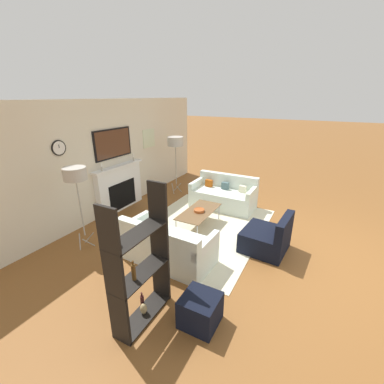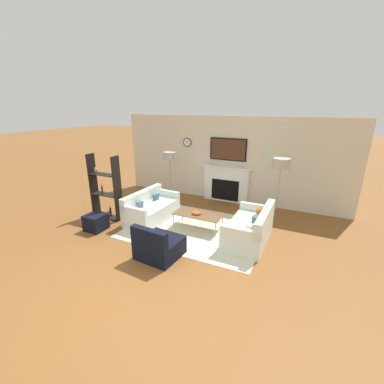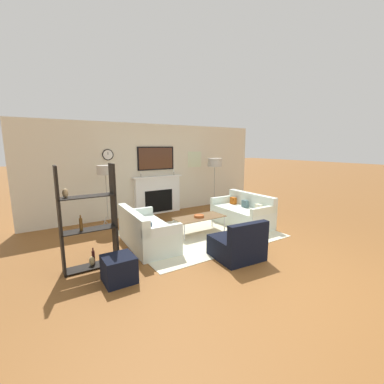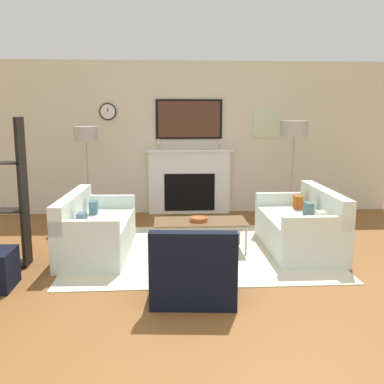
{
  "view_description": "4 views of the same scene",
  "coord_description": "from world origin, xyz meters",
  "views": [
    {
      "loc": [
        -4.56,
        0.41,
        2.76
      ],
      "look_at": [
        0.02,
        2.83,
        0.81
      ],
      "focal_mm": 24.0,
      "sensor_mm": 36.0,
      "label": 1
    },
    {
      "loc": [
        2.44,
        -2.75,
        2.97
      ],
      "look_at": [
        -0.3,
        2.97,
        0.84
      ],
      "focal_mm": 24.0,
      "sensor_mm": 36.0,
      "label": 2
    },
    {
      "loc": [
        -3.32,
        -2.18,
        2.06
      ],
      "look_at": [
        -0.06,
        2.86,
        0.98
      ],
      "focal_mm": 24.0,
      "sensor_mm": 36.0,
      "label": 3
    },
    {
      "loc": [
        -0.46,
        -3.09,
        1.84
      ],
      "look_at": [
        -0.09,
        2.76,
        0.77
      ],
      "focal_mm": 42.0,
      "sensor_mm": 36.0,
      "label": 4
    }
  ],
  "objects": [
    {
      "name": "coffee_table",
      "position": [
        0.02,
        2.66,
        0.38
      ],
      "size": [
        1.22,
        0.57,
        0.4
      ],
      "color": "brown",
      "rests_on": "ground_plane"
    },
    {
      "name": "armchair",
      "position": [
        -0.18,
        1.13,
        0.25
      ],
      "size": [
        0.88,
        0.86,
        0.75
      ],
      "color": "black",
      "rests_on": "ground_plane"
    },
    {
      "name": "ground_plane",
      "position": [
        0.0,
        0.0,
        0.0
      ],
      "size": [
        60.0,
        60.0,
        0.0
      ],
      "primitive_type": "plane",
      "color": "brown"
    },
    {
      "name": "couch_right",
      "position": [
        1.36,
        2.6,
        0.3
      ],
      "size": [
        0.85,
        1.62,
        0.81
      ],
      "color": "white",
      "rests_on": "ground_plane"
    },
    {
      "name": "decorative_bowl",
      "position": [
        -0.01,
        2.64,
        0.43
      ],
      "size": [
        0.24,
        0.24,
        0.06
      ],
      "color": "#B45524",
      "rests_on": "coffee_table"
    },
    {
      "name": "floor_lamp_right",
      "position": [
        1.7,
        4.26,
        1.53
      ],
      "size": [
        0.45,
        0.45,
        1.68
      ],
      "color": "#9E998E",
      "rests_on": "ground_plane"
    },
    {
      "name": "fireplace_wall",
      "position": [
        0.0,
        4.99,
        1.23
      ],
      "size": [
        7.39,
        0.28,
        2.7
      ],
      "color": "beige",
      "rests_on": "ground_plane"
    },
    {
      "name": "floor_lamp_left",
      "position": [
        -1.7,
        4.26,
        1.45
      ],
      "size": [
        0.4,
        0.4,
        1.6
      ],
      "color": "#9E998E",
      "rests_on": "ground_plane"
    },
    {
      "name": "area_rug",
      "position": [
        0.0,
        2.6,
        0.01
      ],
      "size": [
        3.34,
        2.55,
        0.01
      ],
      "color": "beige",
      "rests_on": "ground_plane"
    },
    {
      "name": "couch_left",
      "position": [
        -1.36,
        2.61,
        0.29
      ],
      "size": [
        0.87,
        1.65,
        0.78
      ],
      "color": "white",
      "rests_on": "ground_plane"
    }
  ]
}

